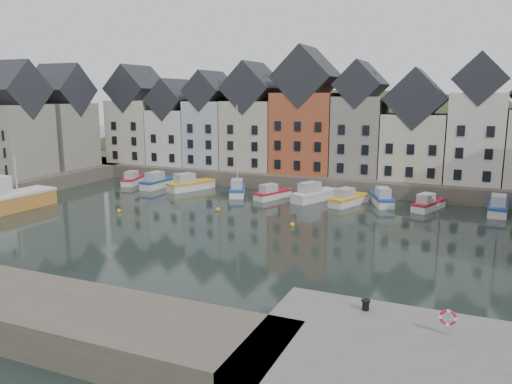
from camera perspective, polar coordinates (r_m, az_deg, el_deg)
The scene contains 19 objects.
ground at distance 48.51m, azimuth -4.53°, elevation -4.61°, with size 260.00×260.00×0.00m, color black.
far_quay at distance 75.52m, azimuth 6.09°, elevation 1.84°, with size 90.00×16.00×2.00m, color #524A3F.
near_quay at distance 24.49m, azimuth 21.62°, elevation -19.45°, with size 18.00×10.00×2.00m, color #60605E.
hillside at distance 104.43m, azimuth 10.14°, elevation -6.36°, with size 153.60×70.40×64.00m.
far_terrace at distance 71.85m, azimuth 8.21°, elevation 7.63°, with size 72.37×8.16×17.78m.
left_terrace at distance 79.78m, azimuth -23.51°, elevation 7.17°, with size 7.65×17.00×15.69m.
mooring_buoys at distance 54.85m, azimuth -5.65°, elevation -2.61°, with size 20.50×5.50×0.50m.
boat_a at distance 76.12m, azimuth -13.83°, elevation 1.38°, with size 3.09×6.01×2.21m.
boat_b at distance 72.61m, azimuth -11.08°, elevation 1.12°, with size 2.47×6.78×2.56m.
boat_c at distance 69.78m, azimuth -7.61°, elevation 0.85°, with size 4.72×7.19×2.65m.
boat_d at distance 65.98m, azimuth -2.16°, elevation 0.34°, with size 4.21×6.51×11.93m.
boat_e at distance 63.53m, azimuth 1.84°, elevation -0.20°, with size 3.68×5.85×2.15m.
boat_f at distance 62.67m, azimuth 6.61°, elevation -0.29°, with size 4.81×7.23×2.67m.
boat_g at distance 60.88m, azimuth 10.47°, elevation -0.83°, with size 3.98×6.39×2.35m.
boat_h at distance 62.13m, azimuth 14.13°, elevation -0.74°, with size 4.13×6.50×2.39m.
boat_i at distance 60.73m, azimuth 19.06°, elevation -1.34°, with size 3.61×5.96×2.19m.
boat_j at distance 61.78m, azimuth 25.92°, elevation -1.58°, with size 2.42×6.53×2.46m.
mooring_bollard at distance 27.38m, azimuth 12.43°, elevation -12.45°, with size 0.48×0.48×0.56m.
life_ring_post at distance 25.62m, azimuth 21.09°, elevation -13.32°, with size 0.80×0.17×1.30m.
Camera 1 is at (21.86, -41.26, 13.15)m, focal length 35.00 mm.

